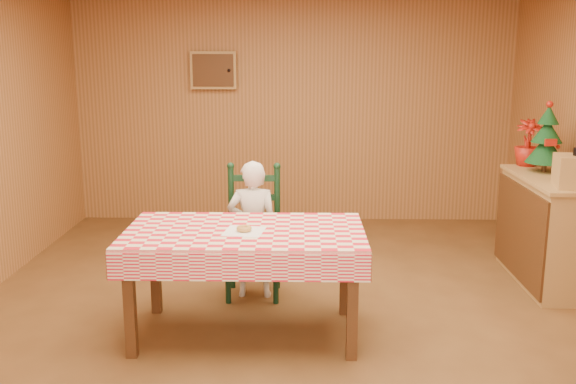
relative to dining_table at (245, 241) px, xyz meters
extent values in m
plane|color=brown|center=(0.29, 0.18, -0.69)|extent=(6.00, 6.00, 0.00)
cube|color=#A76F3C|center=(0.29, 3.18, 0.61)|extent=(5.00, 0.10, 2.60)
cube|color=tan|center=(-0.61, 3.12, 1.06)|extent=(0.52, 0.08, 0.42)
cube|color=#532F16|center=(-0.61, 3.08, 1.06)|extent=(0.46, 0.02, 0.36)
sphere|color=black|center=(-0.43, 3.06, 1.06)|extent=(0.04, 0.04, 0.04)
cube|color=#532F16|center=(0.00, 0.00, 0.03)|extent=(1.60, 0.90, 0.06)
cube|color=#532F16|center=(-0.72, -0.37, -0.34)|extent=(0.07, 0.07, 0.69)
cube|color=#532F16|center=(0.72, -0.37, -0.34)|extent=(0.07, 0.07, 0.69)
cube|color=#532F16|center=(-0.72, 0.37, -0.34)|extent=(0.07, 0.07, 0.69)
cube|color=#532F16|center=(0.72, 0.37, -0.34)|extent=(0.07, 0.07, 0.69)
cube|color=red|center=(0.00, 0.00, 0.07)|extent=(1.64, 0.94, 0.02)
cube|color=red|center=(0.00, -0.47, -0.03)|extent=(1.64, 0.02, 0.18)
cube|color=red|center=(0.00, 0.47, -0.03)|extent=(1.64, 0.02, 0.18)
cube|color=#2E612C|center=(-0.82, 0.00, -0.03)|extent=(0.02, 0.94, 0.18)
cube|color=#2E612C|center=(0.82, 0.00, -0.03)|extent=(0.02, 0.94, 0.18)
cube|color=black|center=(0.00, 0.73, -0.26)|extent=(0.44, 0.40, 0.04)
cylinder|color=black|center=(-0.19, 0.56, -0.48)|extent=(0.04, 0.04, 0.41)
cylinder|color=black|center=(0.19, 0.56, -0.48)|extent=(0.04, 0.04, 0.41)
cylinder|color=black|center=(-0.19, 0.90, -0.48)|extent=(0.04, 0.04, 0.41)
cylinder|color=black|center=(0.19, 0.90, -0.48)|extent=(0.04, 0.04, 0.41)
cylinder|color=black|center=(-0.19, 0.90, 0.06)|extent=(0.05, 0.05, 0.60)
sphere|color=black|center=(-0.19, 0.90, 0.36)|extent=(0.06, 0.06, 0.06)
cylinder|color=black|center=(0.19, 0.90, 0.06)|extent=(0.05, 0.05, 0.60)
sphere|color=black|center=(0.19, 0.90, 0.36)|extent=(0.06, 0.06, 0.06)
cube|color=black|center=(0.00, 0.90, -0.06)|extent=(0.38, 0.03, 0.05)
cube|color=black|center=(0.00, 0.90, 0.10)|extent=(0.38, 0.03, 0.05)
cube|color=black|center=(0.00, 0.90, 0.26)|extent=(0.38, 0.03, 0.05)
imported|color=silver|center=(0.00, 0.73, -0.13)|extent=(0.41, 0.27, 1.12)
cube|color=white|center=(0.00, -0.05, 0.08)|extent=(0.29, 0.29, 0.00)
torus|color=#BC8E43|center=(0.00, -0.05, 0.10)|extent=(0.12, 0.12, 0.04)
cube|color=tan|center=(2.52, 1.09, -0.24)|extent=(0.50, 1.20, 0.90)
cube|color=tan|center=(2.52, 1.09, 0.23)|extent=(0.54, 1.24, 0.03)
cube|color=#532F16|center=(2.26, 1.09, -0.24)|extent=(0.02, 1.20, 0.80)
cube|color=tan|center=(2.52, 0.69, 0.37)|extent=(0.35, 0.35, 0.25)
cylinder|color=#532F16|center=(2.52, 1.34, 0.28)|extent=(0.04, 0.04, 0.08)
cone|color=#0D3B19|center=(2.52, 1.34, 0.44)|extent=(0.34, 0.34, 0.24)
cone|color=#0D3B19|center=(2.52, 1.34, 0.60)|extent=(0.26, 0.26, 0.20)
cone|color=#0D3B19|center=(2.52, 1.34, 0.74)|extent=(0.18, 0.18, 0.16)
sphere|color=#A91B0F|center=(2.52, 1.34, 0.83)|extent=(0.06, 0.06, 0.06)
cube|color=#A91B0F|center=(2.50, 1.19, 0.52)|extent=(0.10, 0.02, 0.06)
sphere|color=#A91B0F|center=(2.60, 1.28, 0.47)|extent=(0.04, 0.04, 0.04)
sphere|color=#A91B0F|center=(2.45, 1.39, 0.54)|extent=(0.04, 0.04, 0.04)
sphere|color=#A91B0F|center=(2.56, 1.43, 0.64)|extent=(0.04, 0.04, 0.04)
imported|color=#A91B0F|center=(2.47, 1.64, 0.46)|extent=(0.28, 0.28, 0.43)
camera|label=1|loc=(0.39, -4.24, 1.29)|focal=40.00mm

